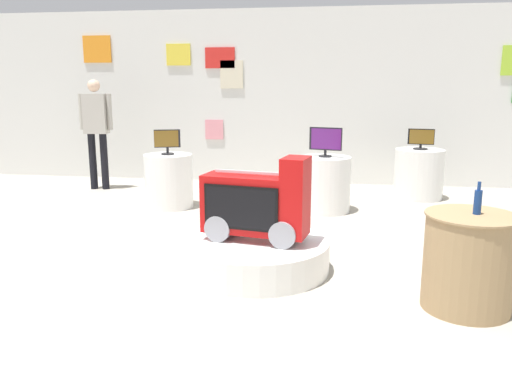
{
  "coord_description": "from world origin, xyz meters",
  "views": [
    {
      "loc": [
        1.03,
        -4.21,
        1.74
      ],
      "look_at": [
        0.27,
        1.05,
        0.61
      ],
      "focal_mm": 35.57,
      "sensor_mm": 36.0,
      "label": 1
    }
  ],
  "objects_px": {
    "shopper_browsing_near_truck": "(96,125)",
    "novelty_firetruck_tv": "(257,207)",
    "tv_on_center_rear": "(326,140)",
    "bottle_on_side_table": "(478,201)",
    "display_pedestal_left_rear": "(419,174)",
    "tv_on_left_rear": "(421,139)",
    "display_pedestal_center_rear": "(324,184)",
    "main_display_pedestal": "(255,254)",
    "display_pedestal_right_rear": "(169,181)",
    "tv_on_right_rear": "(167,141)",
    "side_table_round": "(468,261)"
  },
  "relations": [
    {
      "from": "shopper_browsing_near_truck",
      "to": "novelty_firetruck_tv",
      "type": "bearing_deg",
      "value": -46.98
    },
    {
      "from": "tv_on_center_rear",
      "to": "bottle_on_side_table",
      "type": "relative_size",
      "value": 1.76
    },
    {
      "from": "novelty_firetruck_tv",
      "to": "display_pedestal_left_rear",
      "type": "relative_size",
      "value": 1.35
    },
    {
      "from": "tv_on_left_rear",
      "to": "display_pedestal_center_rear",
      "type": "relative_size",
      "value": 0.51
    },
    {
      "from": "main_display_pedestal",
      "to": "display_pedestal_left_rear",
      "type": "relative_size",
      "value": 1.84
    },
    {
      "from": "shopper_browsing_near_truck",
      "to": "main_display_pedestal",
      "type": "bearing_deg",
      "value": -47.05
    },
    {
      "from": "display_pedestal_left_rear",
      "to": "display_pedestal_right_rear",
      "type": "height_order",
      "value": "same"
    },
    {
      "from": "main_display_pedestal",
      "to": "tv_on_center_rear",
      "type": "distance_m",
      "value": 2.62
    },
    {
      "from": "tv_on_center_rear",
      "to": "tv_on_right_rear",
      "type": "distance_m",
      "value": 2.22
    },
    {
      "from": "display_pedestal_center_rear",
      "to": "tv_on_center_rear",
      "type": "bearing_deg",
      "value": -74.84
    },
    {
      "from": "main_display_pedestal",
      "to": "novelty_firetruck_tv",
      "type": "relative_size",
      "value": 1.36
    },
    {
      "from": "display_pedestal_left_rear",
      "to": "tv_on_center_rear",
      "type": "height_order",
      "value": "tv_on_center_rear"
    },
    {
      "from": "tv_on_left_rear",
      "to": "tv_on_right_rear",
      "type": "bearing_deg",
      "value": -163.01
    },
    {
      "from": "main_display_pedestal",
      "to": "display_pedestal_right_rear",
      "type": "distance_m",
      "value": 2.83
    },
    {
      "from": "main_display_pedestal",
      "to": "bottle_on_side_table",
      "type": "relative_size",
      "value": 5.56
    },
    {
      "from": "side_table_round",
      "to": "bottle_on_side_table",
      "type": "distance_m",
      "value": 0.48
    },
    {
      "from": "display_pedestal_right_rear",
      "to": "bottle_on_side_table",
      "type": "xyz_separation_m",
      "value": [
        3.4,
        -2.93,
        0.49
      ]
    },
    {
      "from": "tv_on_left_rear",
      "to": "main_display_pedestal",
      "type": "bearing_deg",
      "value": -120.86
    },
    {
      "from": "shopper_browsing_near_truck",
      "to": "display_pedestal_right_rear",
      "type": "bearing_deg",
      "value": -34.59
    },
    {
      "from": "display_pedestal_center_rear",
      "to": "novelty_firetruck_tv",
      "type": "bearing_deg",
      "value": -103.94
    },
    {
      "from": "display_pedestal_left_rear",
      "to": "tv_on_right_rear",
      "type": "height_order",
      "value": "tv_on_right_rear"
    },
    {
      "from": "novelty_firetruck_tv",
      "to": "side_table_round",
      "type": "height_order",
      "value": "novelty_firetruck_tv"
    },
    {
      "from": "display_pedestal_left_rear",
      "to": "display_pedestal_right_rear",
      "type": "relative_size",
      "value": 1.0
    },
    {
      "from": "display_pedestal_right_rear",
      "to": "bottle_on_side_table",
      "type": "height_order",
      "value": "bottle_on_side_table"
    },
    {
      "from": "display_pedestal_right_rear",
      "to": "shopper_browsing_near_truck",
      "type": "xyz_separation_m",
      "value": [
        -1.57,
        1.08,
        0.69
      ]
    },
    {
      "from": "display_pedestal_left_rear",
      "to": "display_pedestal_center_rear",
      "type": "distance_m",
      "value": 1.76
    },
    {
      "from": "bottle_on_side_table",
      "to": "display_pedestal_left_rear",
      "type": "bearing_deg",
      "value": 86.49
    },
    {
      "from": "main_display_pedestal",
      "to": "tv_on_left_rear",
      "type": "bearing_deg",
      "value": 59.14
    },
    {
      "from": "display_pedestal_right_rear",
      "to": "display_pedestal_left_rear",
      "type": "bearing_deg",
      "value": 17.0
    },
    {
      "from": "novelty_firetruck_tv",
      "to": "shopper_browsing_near_truck",
      "type": "distance_m",
      "value": 4.69
    },
    {
      "from": "novelty_firetruck_tv",
      "to": "tv_on_center_rear",
      "type": "height_order",
      "value": "tv_on_center_rear"
    },
    {
      "from": "tv_on_right_rear",
      "to": "tv_on_left_rear",
      "type": "bearing_deg",
      "value": 16.99
    },
    {
      "from": "display_pedestal_left_rear",
      "to": "display_pedestal_center_rear",
      "type": "xyz_separation_m",
      "value": [
        -1.43,
        -1.03,
        0.0
      ]
    },
    {
      "from": "novelty_firetruck_tv",
      "to": "display_pedestal_left_rear",
      "type": "height_order",
      "value": "novelty_firetruck_tv"
    },
    {
      "from": "shopper_browsing_near_truck",
      "to": "display_pedestal_center_rear",
      "type": "bearing_deg",
      "value": -14.73
    },
    {
      "from": "novelty_firetruck_tv",
      "to": "display_pedestal_right_rear",
      "type": "height_order",
      "value": "novelty_firetruck_tv"
    },
    {
      "from": "novelty_firetruck_tv",
      "to": "shopper_browsing_near_truck",
      "type": "bearing_deg",
      "value": 133.02
    },
    {
      "from": "tv_on_left_rear",
      "to": "display_pedestal_right_rear",
      "type": "distance_m",
      "value": 3.85
    },
    {
      "from": "novelty_firetruck_tv",
      "to": "tv_on_left_rear",
      "type": "xyz_separation_m",
      "value": [
        2.03,
        3.44,
        0.31
      ]
    },
    {
      "from": "tv_on_left_rear",
      "to": "bottle_on_side_table",
      "type": "relative_size",
      "value": 1.53
    },
    {
      "from": "tv_on_right_rear",
      "to": "side_table_round",
      "type": "relative_size",
      "value": 0.47
    },
    {
      "from": "tv_on_left_rear",
      "to": "shopper_browsing_near_truck",
      "type": "height_order",
      "value": "shopper_browsing_near_truck"
    },
    {
      "from": "main_display_pedestal",
      "to": "bottle_on_side_table",
      "type": "xyz_separation_m",
      "value": [
        1.8,
        -0.61,
        0.72
      ]
    },
    {
      "from": "display_pedestal_left_rear",
      "to": "tv_on_right_rear",
      "type": "bearing_deg",
      "value": -162.95
    },
    {
      "from": "bottle_on_side_table",
      "to": "novelty_firetruck_tv",
      "type": "bearing_deg",
      "value": 161.37
    },
    {
      "from": "display_pedestal_center_rear",
      "to": "bottle_on_side_table",
      "type": "relative_size",
      "value": 3.02
    },
    {
      "from": "display_pedestal_right_rear",
      "to": "tv_on_right_rear",
      "type": "bearing_deg",
      "value": -107.64
    },
    {
      "from": "display_pedestal_right_rear",
      "to": "main_display_pedestal",
      "type": "bearing_deg",
      "value": -55.44
    },
    {
      "from": "display_pedestal_right_rear",
      "to": "side_table_round",
      "type": "xyz_separation_m",
      "value": [
        3.37,
        -2.94,
        0.01
      ]
    },
    {
      "from": "tv_on_right_rear",
      "to": "side_table_round",
      "type": "bearing_deg",
      "value": -41.08
    }
  ]
}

